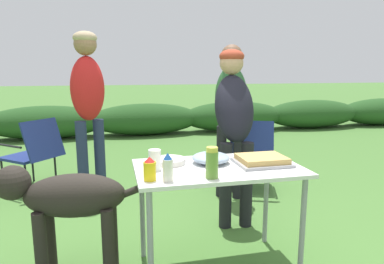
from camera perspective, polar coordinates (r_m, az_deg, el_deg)
shrub_hedge at (r=7.40m, az=-7.78°, el=2.14°), size 14.40×0.90×0.67m
folding_table at (r=2.33m, az=4.33°, el=-7.55°), size 1.10×0.64×0.74m
food_tray at (r=2.39m, az=11.54°, el=-4.64°), size 0.35×0.30×0.06m
plate_stack at (r=2.36m, az=-3.73°, el=-4.86°), size 0.22×0.22×0.04m
mixing_bowl at (r=2.37m, az=3.15°, el=-4.33°), size 0.26×0.26×0.07m
paper_cup_stack at (r=2.21m, az=-6.23°, el=-4.64°), size 0.08×0.08×0.13m
mayo_bottle at (r=1.98m, az=-4.05°, el=-5.98°), size 0.06×0.06×0.17m
bbq_sauce_bottle at (r=2.14m, az=3.31°, el=-5.23°), size 0.07×0.07×0.13m
mustard_bottle at (r=2.01m, az=-7.06°, el=-6.17°), size 0.07×0.07×0.14m
relish_jar at (r=2.04m, az=3.35°, el=-5.19°), size 0.08×0.08×0.19m
standing_person_with_beanie at (r=3.02m, az=7.03°, el=2.69°), size 0.38×0.48×1.56m
standing_person_in_red_jacket at (r=3.81m, az=-16.95°, el=5.90°), size 0.45×0.41×1.77m
standing_person_in_dark_puffer at (r=3.62m, az=6.47°, el=4.19°), size 0.41×0.38×1.63m
dog at (r=2.43m, az=-20.29°, el=-10.67°), size 1.03×0.36×0.78m
camp_chair_green_behind_table at (r=3.95m, az=9.81°, el=-3.12°), size 0.64×0.72×0.83m
camp_chair_near_hedge at (r=4.30m, az=-24.83°, el=-2.84°), size 0.75×0.73×0.83m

